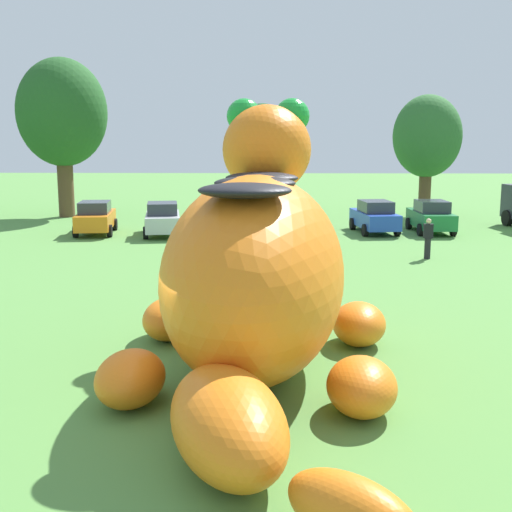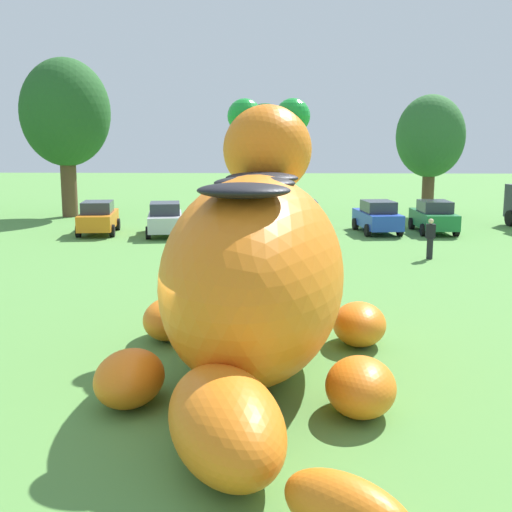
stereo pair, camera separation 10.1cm
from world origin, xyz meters
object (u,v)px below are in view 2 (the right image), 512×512
(giant_inflatable_creature, at_px, (255,272))
(spectator_near_inflatable, at_px, (430,239))
(car_blue, at_px, (377,217))
(spectator_mid_field, at_px, (244,262))
(car_green, at_px, (434,217))
(car_orange, at_px, (98,217))
(car_white, at_px, (302,217))
(car_silver, at_px, (165,219))
(car_yellow, at_px, (239,218))

(giant_inflatable_creature, distance_m, spectator_near_inflatable, 15.40)
(car_blue, distance_m, spectator_near_inflatable, 7.68)
(spectator_mid_field, bearing_deg, giant_inflatable_creature, -85.35)
(car_green, bearing_deg, car_orange, -176.91)
(car_white, relative_size, spectator_mid_field, 2.43)
(car_blue, bearing_deg, giant_inflatable_creature, -105.13)
(car_silver, xyz_separation_m, car_white, (7.13, 1.05, 0.00))
(car_silver, height_order, car_blue, same)
(car_yellow, bearing_deg, car_orange, -178.83)
(car_green, bearing_deg, car_white, -177.20)
(car_orange, relative_size, car_blue, 1.00)
(car_white, height_order, car_blue, same)
(giant_inflatable_creature, bearing_deg, car_blue, 74.87)
(giant_inflatable_creature, height_order, car_green, giant_inflatable_creature)
(car_yellow, xyz_separation_m, car_green, (10.33, 0.81, 0.00))
(car_silver, bearing_deg, spectator_near_inflatable, -27.60)
(car_yellow, bearing_deg, car_green, 4.46)
(car_silver, height_order, car_green, same)
(car_white, relative_size, spectator_near_inflatable, 2.43)
(giant_inflatable_creature, relative_size, car_yellow, 2.74)
(spectator_near_inflatable, bearing_deg, giant_inflatable_creature, -116.55)
(car_orange, distance_m, car_white, 10.77)
(car_silver, bearing_deg, car_yellow, 8.69)
(car_orange, height_order, spectator_mid_field, car_orange)
(car_silver, bearing_deg, car_green, 5.61)
(giant_inflatable_creature, xyz_separation_m, car_blue, (5.77, 21.33, -1.36))
(car_green, bearing_deg, spectator_mid_field, -125.57)
(car_silver, xyz_separation_m, car_yellow, (3.81, 0.58, 0.00))
(car_blue, height_order, spectator_near_inflatable, car_blue)
(car_silver, xyz_separation_m, car_blue, (11.13, 1.22, 0.00))
(car_orange, distance_m, car_blue, 14.78)
(car_yellow, relative_size, car_blue, 1.01)
(car_yellow, xyz_separation_m, car_blue, (7.32, 0.63, 0.00))
(car_orange, xyz_separation_m, car_blue, (14.76, 0.79, 0.00))
(spectator_near_inflatable, bearing_deg, car_blue, 98.16)
(car_white, bearing_deg, spectator_near_inflatable, -55.56)
(car_yellow, bearing_deg, car_silver, -171.31)
(giant_inflatable_creature, bearing_deg, car_silver, 104.94)
(car_orange, bearing_deg, car_yellow, 1.17)
(spectator_mid_field, bearing_deg, car_yellow, 94.05)
(car_blue, bearing_deg, car_silver, -173.76)
(car_blue, distance_m, car_green, 3.02)
(car_blue, bearing_deg, car_orange, -176.95)
(car_green, height_order, spectator_near_inflatable, car_green)
(car_white, bearing_deg, car_orange, -176.72)
(car_white, distance_m, spectator_mid_field, 13.10)
(car_silver, distance_m, car_white, 7.20)
(spectator_mid_field, bearing_deg, car_green, 54.43)
(giant_inflatable_creature, height_order, car_yellow, giant_inflatable_creature)
(spectator_near_inflatable, relative_size, spectator_mid_field, 1.00)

